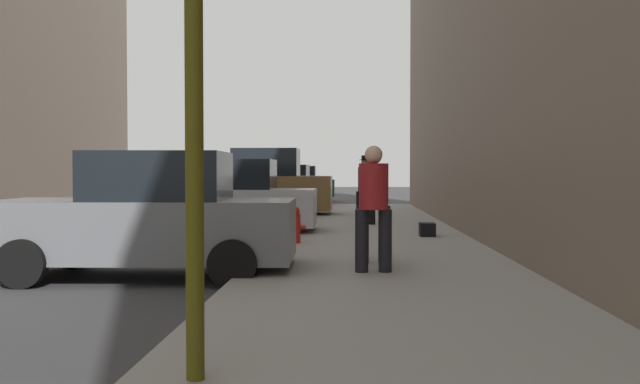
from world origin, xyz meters
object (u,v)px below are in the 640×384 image
pedestrian_with_fedora (366,186)px  duffel_bag (427,230)px  pedestrian_in_tan_coat (374,199)px  pedestrian_in_red_jacket (374,202)px  parked_red_hatchback (282,188)px  fire_hydrant (295,225)px  parked_silver_sedan (226,200)px  parked_gray_coupe (148,218)px  parked_dark_green_sedan (294,185)px  parked_bronze_suv (262,186)px

pedestrian_with_fedora → duffel_bag: size_ratio=4.04×
pedestrian_in_tan_coat → pedestrian_in_red_jacket: size_ratio=1.00×
parked_red_hatchback → fire_hydrant: size_ratio=6.06×
pedestrian_in_red_jacket → duffel_bag: size_ratio=3.89×
parked_silver_sedan → parked_gray_coupe: bearing=-90.0°
pedestrian_with_fedora → duffel_bag: 3.64m
pedestrian_in_tan_coat → parked_silver_sedan: bearing=119.7°
parked_dark_green_sedan → pedestrian_in_tan_coat: pedestrian_in_tan_coat is taller
fire_hydrant → parked_silver_sedan: bearing=123.0°
parked_gray_coupe → pedestrian_with_fedora: (3.26, 8.40, 0.29)m
pedestrian_in_red_jacket → parked_red_hatchback: bearing=99.1°
parked_gray_coupe → pedestrian_with_fedora: pedestrian_with_fedora is taller
parked_bronze_suv → pedestrian_with_fedora: (3.26, -4.47, 0.10)m
parked_bronze_suv → pedestrian_in_tan_coat: (3.21, -12.18, 0.07)m
pedestrian_with_fedora → pedestrian_in_red_jacket: pedestrian_with_fedora is taller
parked_bronze_suv → pedestrian_with_fedora: parked_bronze_suv is taller
parked_bronze_suv → pedestrian_in_tan_coat: bearing=-75.2°
duffel_bag → parked_bronze_suv: bearing=119.9°
parked_gray_coupe → pedestrian_in_tan_coat: bearing=12.1°
pedestrian_in_tan_coat → pedestrian_with_fedora: (0.05, 7.71, 0.03)m
parked_gray_coupe → pedestrian_in_red_jacket: bearing=-6.2°
parked_silver_sedan → parked_bronze_suv: parked_bronze_suv is taller
parked_red_hatchback → parked_bronze_suv: bearing=-90.0°
parked_gray_coupe → parked_bronze_suv: (-0.00, 12.87, 0.18)m
parked_silver_sedan → pedestrian_in_tan_coat: size_ratio=2.46×
parked_red_hatchback → pedestrian_in_red_jacket: (3.18, -19.83, 0.26)m
pedestrian_with_fedora → parked_bronze_suv: bearing=126.1°
pedestrian_in_red_jacket → pedestrian_in_tan_coat: bearing=88.1°
fire_hydrant → duffel_bag: bearing=29.9°
parked_gray_coupe → pedestrian_in_tan_coat: (3.21, 0.69, 0.26)m
duffel_bag → pedestrian_in_tan_coat: bearing=-106.1°
parked_dark_green_sedan → parked_bronze_suv: bearing=-90.0°
parked_dark_green_sedan → duffel_bag: bearing=-77.8°
parked_silver_sedan → parked_dark_green_sedan: same height
duffel_bag → parked_red_hatchback: bearing=107.3°
parked_dark_green_sedan → parked_red_hatchback: bearing=-90.0°
parked_silver_sedan → parked_dark_green_sedan: size_ratio=1.00×
parked_dark_green_sedan → fire_hydrant: size_ratio=6.00×
pedestrian_in_tan_coat → duffel_bag: (1.27, 4.39, -0.81)m
pedestrian_in_tan_coat → duffel_bag: pedestrian_in_tan_coat is taller
fire_hydrant → pedestrian_in_red_jacket: (1.37, -3.88, 0.61)m
parked_dark_green_sedan → pedestrian_in_red_jacket: size_ratio=2.47×
parked_gray_coupe → parked_silver_sedan: size_ratio=1.01×
pedestrian_in_tan_coat → parked_bronze_suv: bearing=104.8°
parked_gray_coupe → parked_red_hatchback: bearing=90.0°
pedestrian_in_red_jacket → duffel_bag: pedestrian_in_red_jacket is taller
parked_silver_sedan → pedestrian_in_red_jacket: pedestrian_in_red_jacket is taller
parked_gray_coupe → parked_silver_sedan: same height
parked_gray_coupe → parked_dark_green_sedan: (0.00, 25.83, 0.00)m
parked_silver_sedan → parked_dark_green_sedan: (-0.00, 19.52, 0.00)m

